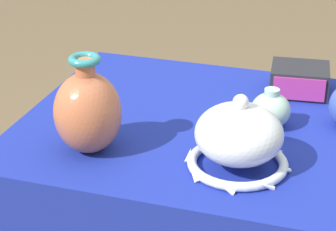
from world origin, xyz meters
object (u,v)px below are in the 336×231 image
at_px(mosaic_tile_box, 299,80).
at_px(jar_round_celadon, 271,110).
at_px(vase_dome_bell, 239,139).
at_px(vase_tall_bulbous, 88,111).

relative_size(mosaic_tile_box, jar_round_celadon, 1.67).
bearing_deg(vase_dome_bell, jar_round_celadon, 80.96).
xyz_separation_m(vase_dome_bell, mosaic_tile_box, (0.08, 0.47, -0.03)).
relative_size(vase_dome_bell, mosaic_tile_box, 1.39).
xyz_separation_m(vase_tall_bulbous, jar_round_celadon, (0.39, 0.25, -0.06)).
height_order(vase_dome_bell, mosaic_tile_box, vase_dome_bell).
bearing_deg(vase_tall_bulbous, jar_round_celadon, 32.89).
distance_m(vase_dome_bell, mosaic_tile_box, 0.48).
bearing_deg(vase_dome_bell, mosaic_tile_box, 80.51).
distance_m(vase_tall_bulbous, mosaic_tile_box, 0.66).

